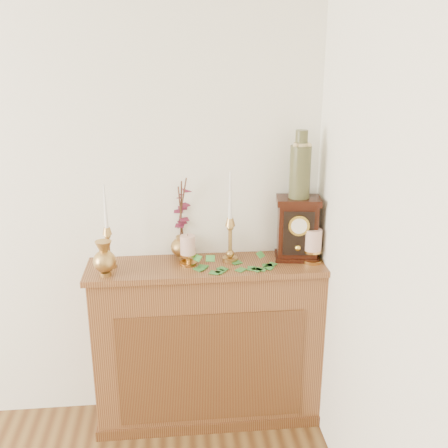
{
  "coord_description": "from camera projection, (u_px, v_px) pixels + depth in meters",
  "views": [
    {
      "loc": [
        1.24,
        -0.39,
        1.98
      ],
      "look_at": [
        1.48,
        2.05,
        1.16
      ],
      "focal_mm": 42.0,
      "sensor_mm": 36.0,
      "label": 1
    }
  ],
  "objects": [
    {
      "name": "bud_vase",
      "position": [
        104.0,
        259.0,
        2.53
      ],
      "size": [
        0.11,
        0.11,
        0.18
      ],
      "rotation": [
        0.0,
        0.0,
        -0.18
      ],
      "color": "tan",
      "rests_on": "console_shelf"
    },
    {
      "name": "ceramic_vase",
      "position": [
        300.0,
        168.0,
        2.62
      ],
      "size": [
        0.11,
        0.11,
        0.34
      ],
      "rotation": [
        0.0,
        0.0,
        -0.14
      ],
      "color": "black",
      "rests_on": "mantel_clock"
    },
    {
      "name": "ivy_garland",
      "position": [
        220.0,
        266.0,
        2.63
      ],
      "size": [
        0.46,
        0.18,
        0.08
      ],
      "rotation": [
        0.0,
        0.0,
        -0.26
      ],
      "color": "#2E702A",
      "rests_on": "console_shelf"
    },
    {
      "name": "mantel_clock",
      "position": [
        297.0,
        229.0,
        2.72
      ],
      "size": [
        0.24,
        0.19,
        0.33
      ],
      "rotation": [
        0.0,
        0.0,
        -0.14
      ],
      "color": "black",
      "rests_on": "console_shelf"
    },
    {
      "name": "console_shelf",
      "position": [
        209.0,
        348.0,
        2.85
      ],
      "size": [
        1.24,
        0.34,
        0.93
      ],
      "color": "brown",
      "rests_on": "ground"
    },
    {
      "name": "ginger_jar",
      "position": [
        182.0,
        220.0,
        2.76
      ],
      "size": [
        0.18,
        0.19,
        0.44
      ],
      "rotation": [
        0.0,
        0.0,
        0.11
      ],
      "color": "tan",
      "rests_on": "console_shelf"
    },
    {
      "name": "candlestick_left",
      "position": [
        108.0,
        241.0,
        2.62
      ],
      "size": [
        0.07,
        0.07,
        0.43
      ],
      "rotation": [
        0.0,
        0.0,
        0.39
      ],
      "color": "tan",
      "rests_on": "console_shelf"
    },
    {
      "name": "pillar_candle_right",
      "position": [
        313.0,
        244.0,
        2.68
      ],
      "size": [
        0.1,
        0.1,
        0.19
      ],
      "rotation": [
        0.0,
        0.0,
        -0.17
      ],
      "color": "#C18D43",
      "rests_on": "console_shelf"
    },
    {
      "name": "candlestick_center",
      "position": [
        230.0,
        233.0,
        2.69
      ],
      "size": [
        0.08,
        0.08,
        0.48
      ],
      "rotation": [
        0.0,
        0.0,
        -0.07
      ],
      "color": "tan",
      "rests_on": "console_shelf"
    },
    {
      "name": "pillar_candle_left",
      "position": [
        188.0,
        249.0,
        2.66
      ],
      "size": [
        0.09,
        0.09,
        0.17
      ],
      "rotation": [
        0.0,
        0.0,
        -0.31
      ],
      "color": "#C18D43",
      "rests_on": "console_shelf"
    }
  ]
}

